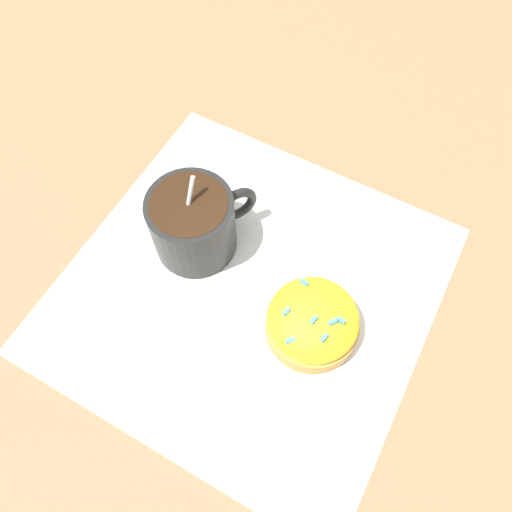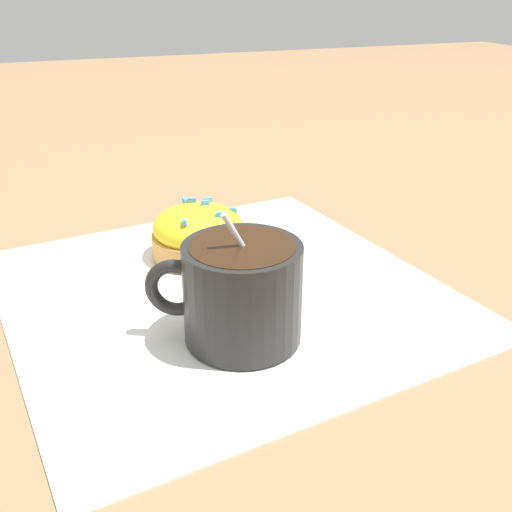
{
  "view_description": "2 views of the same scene",
  "coord_description": "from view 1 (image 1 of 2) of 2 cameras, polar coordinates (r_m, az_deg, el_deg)",
  "views": [
    {
      "loc": [
        -0.12,
        0.15,
        0.43
      ],
      "look_at": [
        0.0,
        -0.02,
        0.04
      ],
      "focal_mm": 35.0,
      "sensor_mm": 36.0,
      "label": 1
    },
    {
      "loc": [
        0.4,
        -0.12,
        0.23
      ],
      "look_at": [
        0.02,
        0.02,
        0.04
      ],
      "focal_mm": 42.0,
      "sensor_mm": 36.0,
      "label": 2
    }
  ],
  "objects": [
    {
      "name": "paper_napkin",
      "position": [
        0.47,
        -0.91,
        -3.67
      ],
      "size": [
        0.37,
        0.36,
        0.0
      ],
      "color": "white",
      "rests_on": "ground_plane"
    },
    {
      "name": "ground_plane",
      "position": [
        0.47,
        -0.9,
        -3.75
      ],
      "size": [
        3.0,
        3.0,
        0.0
      ],
      "primitive_type": "plane",
      "color": "#93704C"
    },
    {
      "name": "frosted_pastry",
      "position": [
        0.44,
        6.62,
        -7.26
      ],
      "size": [
        0.08,
        0.08,
        0.05
      ],
      "color": "#D19347",
      "rests_on": "paper_napkin"
    },
    {
      "name": "coffee_cup",
      "position": [
        0.46,
        -7.12,
        3.89
      ],
      "size": [
        0.08,
        0.1,
        0.09
      ],
      "color": "black",
      "rests_on": "paper_napkin"
    }
  ]
}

